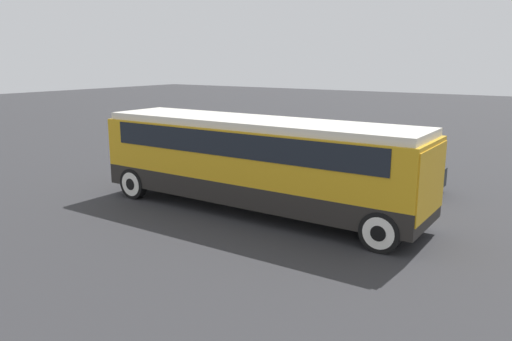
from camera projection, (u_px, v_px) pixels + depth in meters
ground_plane at (256, 211)px, 15.67m from camera, size 120.00×120.00×0.00m
tour_bus at (259, 157)px, 15.24m from camera, size 10.59×2.57×2.89m
parked_car_near at (334, 153)px, 21.94m from camera, size 4.79×1.95×1.28m
parked_car_mid at (374, 169)px, 18.38m from camera, size 4.69×1.92×1.48m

